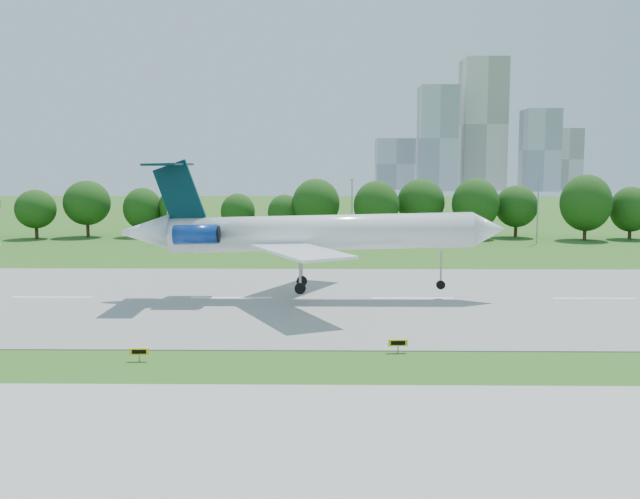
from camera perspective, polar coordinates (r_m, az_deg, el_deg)
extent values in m
plane|color=#2C5A17|center=(55.59, -10.65, -8.62)|extent=(600.00, 600.00, 0.00)
cube|color=gray|center=(79.63, -7.08, -3.88)|extent=(400.00, 45.00, 0.08)
cube|color=#ADADA8|center=(39.01, -16.08, -15.43)|extent=(400.00, 23.00, 0.08)
cylinder|color=#382314|center=(148.35, -11.21, 1.60)|extent=(0.70, 0.70, 3.60)
sphere|color=#163B0E|center=(148.04, -11.25, 3.30)|extent=(8.40, 8.40, 8.40)
cylinder|color=#382314|center=(145.38, 4.41, 1.61)|extent=(0.70, 0.70, 3.60)
sphere|color=#163B0E|center=(145.06, 4.42, 3.34)|extent=(8.40, 8.40, 8.40)
cylinder|color=#382314|center=(153.18, 19.52, 1.50)|extent=(0.70, 0.70, 3.60)
sphere|color=#163B0E|center=(152.87, 19.59, 3.14)|extent=(8.40, 8.40, 8.40)
cylinder|color=gray|center=(138.31, -12.11, 2.97)|extent=(0.24, 0.24, 12.00)
cube|color=gray|center=(138.06, -12.17, 5.50)|extent=(0.90, 0.25, 0.18)
cylinder|color=gray|center=(134.87, 2.57, 3.02)|extent=(0.24, 0.24, 12.00)
cube|color=gray|center=(134.62, 2.58, 5.61)|extent=(0.90, 0.25, 0.18)
cylinder|color=gray|center=(140.36, 17.02, 2.88)|extent=(0.24, 0.24, 12.00)
cube|color=gray|center=(140.12, 17.10, 5.37)|extent=(0.90, 0.25, 0.18)
cube|color=#B2B2B7|center=(437.57, 9.36, 8.72)|extent=(22.00, 22.00, 62.00)
cube|color=beige|center=(458.03, 12.87, 9.68)|extent=(26.00, 26.00, 80.00)
cube|color=#B2B2B7|center=(445.28, 17.16, 7.58)|extent=(20.00, 20.00, 48.00)
cube|color=beige|center=(475.86, 18.97, 6.83)|extent=(18.00, 18.00, 38.00)
cube|color=#B2B2B7|center=(459.38, 6.00, 6.80)|extent=(24.00, 24.00, 32.00)
cylinder|color=white|center=(77.88, 0.07, 1.36)|extent=(33.09, 4.02, 4.54)
cone|color=white|center=(79.81, 13.31, 1.59)|extent=(3.62, 3.87, 3.92)
cone|color=white|center=(80.34, -13.71, 1.36)|extent=(5.38, 3.88, 3.96)
cube|color=white|center=(70.38, -1.59, -0.14)|extent=(11.09, 15.28, 0.39)
cube|color=white|center=(85.69, -1.21, 1.08)|extent=(10.98, 15.29, 0.39)
cube|color=#042530|center=(79.24, -11.17, 4.40)|extent=(5.71, 0.58, 7.46)
cube|color=#042530|center=(79.41, -12.00, 6.67)|extent=(3.58, 10.47, 0.32)
cylinder|color=navy|center=(76.28, -9.91, 1.19)|extent=(4.67, 2.11, 2.19)
cylinder|color=navy|center=(81.89, -9.19, 1.57)|extent=(4.67, 2.11, 2.19)
cylinder|color=gray|center=(79.33, 9.66, -1.44)|extent=(0.22, 0.22, 3.85)
cylinder|color=black|center=(79.62, 9.63, -2.81)|extent=(0.99, 0.34, 0.99)
cylinder|color=gray|center=(75.98, -1.60, -1.70)|extent=(0.26, 0.26, 3.85)
cylinder|color=black|center=(76.28, -1.60, -3.13)|extent=(1.21, 0.50, 1.21)
cylinder|color=gray|center=(80.77, -1.47, -1.20)|extent=(0.26, 0.26, 3.85)
cylinder|color=black|center=(81.05, -1.47, -2.55)|extent=(1.21, 0.50, 1.21)
cube|color=gray|center=(55.68, -14.24, -8.36)|extent=(0.09, 0.09, 0.62)
cube|color=yellow|center=(55.57, -14.25, -7.92)|extent=(1.42, 0.23, 0.49)
cube|color=black|center=(55.47, -14.27, -7.94)|extent=(1.06, 0.07, 0.31)
cube|color=gray|center=(56.72, 6.25, -7.89)|extent=(0.10, 0.10, 0.66)
cube|color=yellow|center=(56.60, 6.26, -7.42)|extent=(1.53, 0.25, 0.52)
cube|color=black|center=(56.50, 6.28, -7.45)|extent=(1.14, 0.08, 0.33)
imported|color=white|center=(130.31, -9.98, 0.39)|extent=(3.49, 2.56, 1.11)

